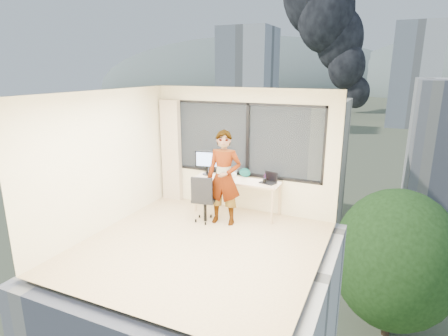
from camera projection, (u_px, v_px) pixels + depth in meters
The scene contains 24 objects.
floor at pixel (200, 246), 6.36m from camera, with size 4.00×4.00×0.01m, color beige.
ceiling at pixel (197, 93), 5.69m from camera, with size 4.00×4.00×0.01m, color white.
wall_front at pixel (118, 217), 4.27m from camera, with size 4.00×0.01×2.60m, color beige.
wall_left at pixel (104, 161), 6.82m from camera, with size 0.01×4.00×2.60m, color beige.
wall_right at pixel (323, 190), 5.23m from camera, with size 0.01×4.00×2.60m, color beige.
window_wall at pixel (246, 140), 7.71m from camera, with size 3.30×0.16×1.55m, color black, non-canonical shape.
curtain at pixel (171, 151), 8.40m from camera, with size 0.45×0.14×2.30m, color beige.
desk at pixel (237, 196), 7.73m from camera, with size 1.80×0.60×0.75m, color #D1B08C.
chair at pixel (205, 198), 7.29m from camera, with size 0.50×0.50×0.98m, color black, non-canonical shape.
person at pixel (224, 178), 7.09m from camera, with size 0.67×0.44×1.85m, color #2D2D33.
monitor at pixel (207, 163), 7.90m from camera, with size 0.53×0.11×0.53m, color black, non-canonical shape.
game_console at pixel (229, 173), 7.92m from camera, with size 0.33×0.28×0.08m, color white.
laptop at pixel (268, 178), 7.33m from camera, with size 0.31×0.32×0.20m, color black, non-canonical shape.
cellphone at pixel (227, 179), 7.63m from camera, with size 0.12×0.05×0.01m, color black.
pen_cup at pixel (265, 181), 7.35m from camera, with size 0.08×0.08×0.10m, color black.
handbag at pixel (245, 173), 7.76m from camera, with size 0.25×0.13×0.19m, color #0C4B44.
exterior_ground at pixel (379, 125), 115.60m from camera, with size 400.00×400.00×0.04m, color #515B3D.
near_bldg_a at pixel (260, 168), 38.16m from camera, with size 16.00×12.00×14.00m, color beige.
far_tower_a at pixel (248, 80), 103.85m from camera, with size 14.00×14.00×28.00m, color silver.
far_tower_b at pixel (414, 76), 108.50m from camera, with size 13.00×13.00×30.00m, color silver.
far_tower_d at pixel (239, 83), 162.95m from camera, with size 16.00×14.00×22.00m, color silver.
hill_a at pixel (248, 88), 339.22m from camera, with size 288.00×216.00×90.00m, color slate.
tree_a at pixel (161, 211), 34.69m from camera, with size 7.00×7.00×8.00m, color #224316, non-canonical shape.
tree_b at pixel (393, 274), 23.09m from camera, with size 7.60×7.60×9.00m, color #224316, non-canonical shape.
Camera 1 is at (2.76, -5.11, 2.96)m, focal length 29.48 mm.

